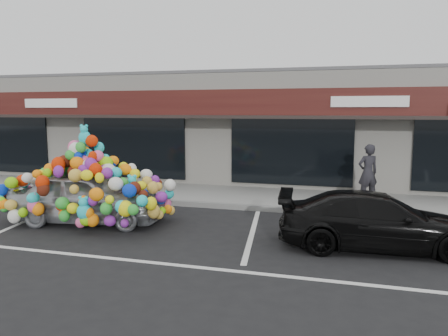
# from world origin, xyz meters

# --- Properties ---
(ground) EXTENTS (90.00, 90.00, 0.00)m
(ground) POSITION_xyz_m (0.00, 0.00, 0.00)
(ground) COLOR black
(ground) RESTS_ON ground
(shop_building) EXTENTS (24.00, 7.20, 4.31)m
(shop_building) POSITION_xyz_m (0.00, 8.44, 2.16)
(shop_building) COLOR white
(shop_building) RESTS_ON ground
(sidewalk) EXTENTS (26.00, 3.00, 0.15)m
(sidewalk) POSITION_xyz_m (0.00, 4.00, 0.07)
(sidewalk) COLOR gray
(sidewalk) RESTS_ON ground
(kerb) EXTENTS (26.00, 0.18, 0.16)m
(kerb) POSITION_xyz_m (0.00, 2.50, 0.07)
(kerb) COLOR slate
(kerb) RESTS_ON ground
(parking_stripe_left) EXTENTS (0.73, 4.37, 0.01)m
(parking_stripe_left) POSITION_xyz_m (-3.20, 0.20, 0.00)
(parking_stripe_left) COLOR silver
(parking_stripe_left) RESTS_ON ground
(parking_stripe_mid) EXTENTS (0.73, 4.37, 0.01)m
(parking_stripe_mid) POSITION_xyz_m (2.80, 0.20, 0.00)
(parking_stripe_mid) COLOR silver
(parking_stripe_mid) RESTS_ON ground
(lane_line) EXTENTS (14.00, 0.12, 0.01)m
(lane_line) POSITION_xyz_m (2.00, -2.30, 0.00)
(lane_line) COLOR silver
(lane_line) RESTS_ON ground
(toy_car) EXTENTS (2.85, 4.39, 2.43)m
(toy_car) POSITION_xyz_m (-1.45, -0.02, 0.82)
(toy_car) COLOR #9FA5A9
(toy_car) RESTS_ON ground
(black_sedan) EXTENTS (2.03, 4.20, 1.18)m
(black_sedan) POSITION_xyz_m (5.54, -0.22, 0.59)
(black_sedan) COLOR black
(black_sedan) RESTS_ON ground
(pedestrian_a) EXTENTS (0.75, 0.65, 1.72)m
(pedestrian_a) POSITION_xyz_m (5.50, 4.06, 1.01)
(pedestrian_a) COLOR black
(pedestrian_a) RESTS_ON sidewalk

